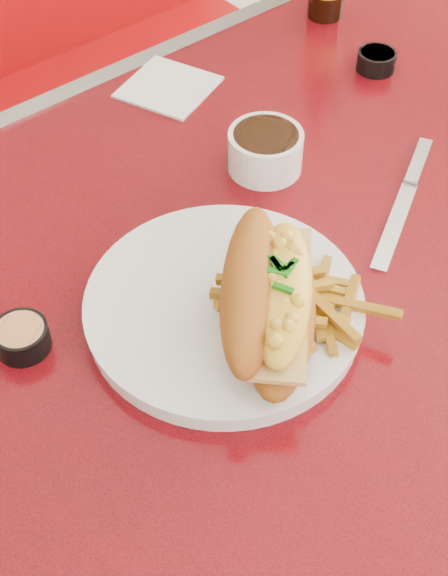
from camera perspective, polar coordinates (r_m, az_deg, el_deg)
ground at (r=1.55m, az=4.77°, el=-16.09°), size 8.00×8.00×0.00m
diner_table at (r=1.04m, az=6.84°, el=-1.33°), size 1.23×0.83×0.77m
booth_bench_far at (r=1.75m, az=-13.12°, el=7.36°), size 1.20×0.51×0.90m
dinner_plate at (r=0.81m, az=0.00°, el=-1.36°), size 0.31×0.31×0.02m
mac_hoagie at (r=0.75m, az=3.25°, el=-0.63°), size 0.22×0.22×0.09m
fries_pile at (r=0.79m, az=5.04°, el=-0.57°), size 0.13×0.13×0.03m
fork at (r=0.84m, az=3.73°, el=1.49°), size 0.04×0.13×0.00m
gravy_ramekin at (r=0.97m, az=2.96°, el=9.79°), size 0.11×0.11×0.05m
sauce_cup_left at (r=0.80m, az=-14.20°, el=-3.38°), size 0.06×0.06×0.03m
sauce_cup_right at (r=1.17m, az=10.79°, el=15.65°), size 0.05×0.05×0.03m
knife at (r=0.97m, az=12.94°, el=6.81°), size 0.22×0.13×0.01m
paper_napkin at (r=1.12m, az=-3.97°, el=14.07°), size 0.14×0.14×0.00m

